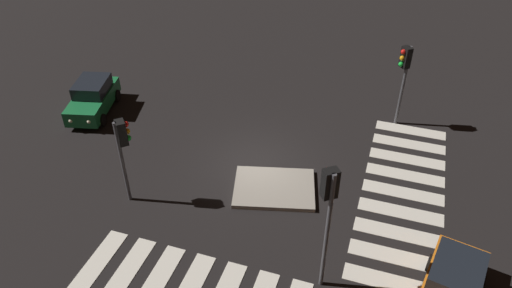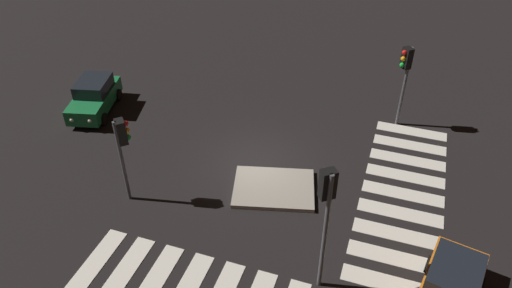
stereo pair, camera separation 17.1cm
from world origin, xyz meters
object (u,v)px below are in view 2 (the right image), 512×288
Objects in this scene: traffic_light_north at (405,68)px; traffic_light_east at (326,202)px; car_green at (94,97)px; traffic_light_south at (122,141)px; traffic_island at (274,188)px.

traffic_light_east is (-1.45, -10.18, 0.49)m from traffic_light_north.
traffic_light_east is at bearing 48.58° from car_green.
traffic_light_south is at bearing 41.69° from traffic_light_east.
traffic_light_north is (14.32, 3.53, 2.26)m from car_green.
traffic_light_east reaches higher than car_green.
traffic_light_south is 0.91× the size of traffic_light_north.
traffic_light_north reaches higher than car_green.
car_green is at bearing 91.95° from traffic_light_south.
traffic_island is 0.79× the size of traffic_light_east.
car_green is 0.85× the size of traffic_light_east.
traffic_light_south is at bearing 0.22° from traffic_light_north.
traffic_light_south is 8.02m from traffic_light_east.
traffic_light_east reaches higher than traffic_island.
car_green is at bearing 164.41° from traffic_island.
traffic_light_south is (-5.15, -2.20, 2.67)m from traffic_island.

